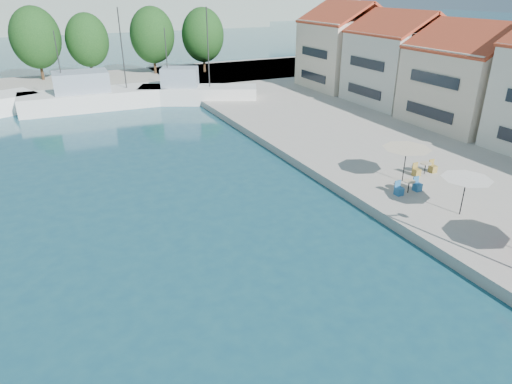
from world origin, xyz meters
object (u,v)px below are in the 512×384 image
trawler_03 (106,97)px  umbrella_white (466,183)px  umbrella_cream (406,152)px  trawler_04 (195,93)px

trawler_03 → umbrella_white: trawler_03 is taller
umbrella_white → umbrella_cream: (0.41, 4.84, 0.09)m
trawler_03 → trawler_04: size_ratio=1.40×
trawler_04 → umbrella_cream: (4.05, -27.85, 1.44)m
trawler_03 → trawler_04: 9.40m
trawler_03 → trawler_04: (9.04, -2.55, 0.00)m
trawler_04 → umbrella_cream: size_ratio=4.35×
umbrella_white → umbrella_cream: umbrella_cream is taller
trawler_03 → umbrella_cream: trawler_03 is taller
trawler_03 → umbrella_white: bearing=-68.0°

